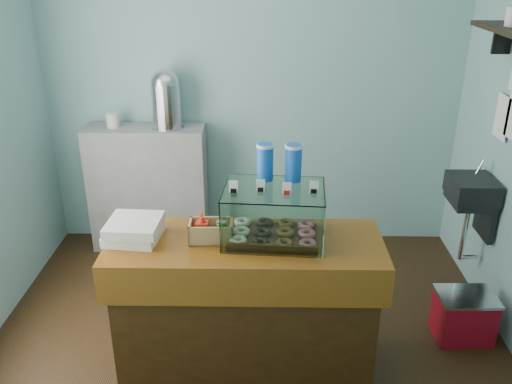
{
  "coord_description": "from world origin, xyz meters",
  "views": [
    {
      "loc": [
        0.11,
        -2.99,
        2.42
      ],
      "look_at": [
        0.06,
        -0.15,
        1.17
      ],
      "focal_mm": 38.0,
      "sensor_mm": 36.0,
      "label": 1
    }
  ],
  "objects_px": {
    "display_case": "(275,208)",
    "red_cooler": "(464,316)",
    "counter": "(246,305)",
    "coffee_urn": "(166,97)"
  },
  "relations": [
    {
      "from": "display_case",
      "to": "red_cooler",
      "type": "xyz_separation_m",
      "value": [
        1.3,
        0.23,
        -0.91
      ]
    },
    {
      "from": "counter",
      "to": "display_case",
      "type": "relative_size",
      "value": 2.66
    },
    {
      "from": "display_case",
      "to": "red_cooler",
      "type": "relative_size",
      "value": 1.55
    },
    {
      "from": "counter",
      "to": "red_cooler",
      "type": "distance_m",
      "value": 1.53
    },
    {
      "from": "coffee_urn",
      "to": "red_cooler",
      "type": "distance_m",
      "value": 2.77
    },
    {
      "from": "coffee_urn",
      "to": "red_cooler",
      "type": "height_order",
      "value": "coffee_urn"
    },
    {
      "from": "counter",
      "to": "red_cooler",
      "type": "xyz_separation_m",
      "value": [
        1.47,
        0.31,
        -0.29
      ]
    },
    {
      "from": "display_case",
      "to": "red_cooler",
      "type": "distance_m",
      "value": 1.6
    },
    {
      "from": "display_case",
      "to": "coffee_urn",
      "type": "height_order",
      "value": "coffee_urn"
    },
    {
      "from": "counter",
      "to": "red_cooler",
      "type": "relative_size",
      "value": 4.12
    }
  ]
}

